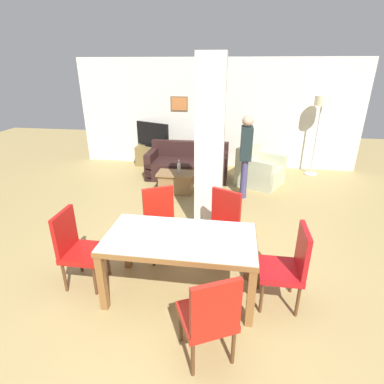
{
  "coord_description": "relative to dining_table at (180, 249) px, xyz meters",
  "views": [
    {
      "loc": [
        0.55,
        -2.8,
        2.52
      ],
      "look_at": [
        0.0,
        0.91,
        0.92
      ],
      "focal_mm": 28.0,
      "sensor_mm": 36.0,
      "label": 1
    }
  ],
  "objects": [
    {
      "name": "floor_lamp",
      "position": [
        2.45,
        4.63,
        0.98
      ],
      "size": [
        0.34,
        0.34,
        1.88
      ],
      "color": "#B7B7BC",
      "rests_on": "ground_plane"
    },
    {
      "name": "standing_person",
      "position": [
        0.76,
        3.02,
        0.34
      ],
      "size": [
        0.22,
        0.38,
        1.65
      ],
      "rotation": [
        0.0,
        0.0,
        -4.7
      ],
      "color": "#3E3A63",
      "rests_on": "ground_plane"
    },
    {
      "name": "dining_table",
      "position": [
        0.0,
        0.0,
        0.0
      ],
      "size": [
        1.69,
        0.87,
        0.77
      ],
      "color": "brown",
      "rests_on": "ground_plane"
    },
    {
      "name": "dining_chair_far_right",
      "position": [
        0.42,
        0.82,
        -0.08
      ],
      "size": [
        0.62,
        0.62,
        0.97
      ],
      "rotation": [
        0.0,
        0.0,
        2.67
      ],
      "color": "#A61812",
      "rests_on": "ground_plane"
    },
    {
      "name": "bottle",
      "position": [
        -0.59,
        3.04,
        -0.07
      ],
      "size": [
        0.08,
        0.08,
        0.27
      ],
      "color": "#B2B7BC",
      "rests_on": "coffee_table"
    },
    {
      "name": "dining_chair_head_left",
      "position": [
        -1.26,
        0.0,
        -0.08
      ],
      "size": [
        0.46,
        0.46,
        0.97
      ],
      "rotation": [
        0.0,
        0.0,
        -1.57
      ],
      "color": "#A51411",
      "rests_on": "ground_plane"
    },
    {
      "name": "dining_chair_near_right",
      "position": [
        0.41,
        -0.84,
        -0.08
      ],
      "size": [
        0.62,
        0.62,
        0.97
      ],
      "rotation": [
        0.0,
        0.0,
        0.46
      ],
      "color": "#A01C11",
      "rests_on": "ground_plane"
    },
    {
      "name": "armchair",
      "position": [
        1.11,
        3.77,
        -0.31
      ],
      "size": [
        1.17,
        1.19,
        0.86
      ],
      "rotation": [
        0.0,
        0.0,
        4.23
      ],
      "color": "#B7BB99",
      "rests_on": "ground_plane"
    },
    {
      "name": "divider_pillar",
      "position": [
        0.16,
        1.65,
        0.74
      ],
      "size": [
        0.43,
        0.37,
        2.7
      ],
      "color": "beige",
      "rests_on": "ground_plane"
    },
    {
      "name": "back_wall",
      "position": [
        -0.0,
        5.05,
        0.74
      ],
      "size": [
        7.2,
        0.09,
        2.7
      ],
      "color": "beige",
      "rests_on": "ground_plane"
    },
    {
      "name": "tv_screen",
      "position": [
        -1.62,
        4.77,
        0.21
      ],
      "size": [
        0.95,
        0.46,
        0.63
      ],
      "rotation": [
        0.0,
        0.0,
        2.72
      ],
      "color": "black",
      "rests_on": "tv_stand"
    },
    {
      "name": "coffee_table",
      "position": [
        -0.65,
        3.01,
        -0.38
      ],
      "size": [
        0.77,
        0.45,
        0.44
      ],
      "color": "brown",
      "rests_on": "ground_plane"
    },
    {
      "name": "ground_plane",
      "position": [
        0.0,
        0.0,
        -0.61
      ],
      "size": [
        18.0,
        18.0,
        0.0
      ],
      "primitive_type": "plane",
      "color": "#9F8751"
    },
    {
      "name": "tv_stand",
      "position": [
        -1.62,
        4.77,
        -0.35
      ],
      "size": [
        0.92,
        0.4,
        0.52
      ],
      "color": "olive",
      "rests_on": "ground_plane"
    },
    {
      "name": "dining_chair_head_right",
      "position": [
        1.19,
        0.0,
        -0.08
      ],
      "size": [
        0.46,
        0.46,
        0.97
      ],
      "rotation": [
        0.0,
        0.0,
        1.57
      ],
      "color": "#A41317",
      "rests_on": "ground_plane"
    },
    {
      "name": "sofa",
      "position": [
        -0.56,
        4.0,
        -0.33
      ],
      "size": [
        1.89,
        0.91,
        0.8
      ],
      "rotation": [
        0.0,
        0.0,
        3.14
      ],
      "color": "black",
      "rests_on": "ground_plane"
    },
    {
      "name": "dining_chair_far_left",
      "position": [
        -0.42,
        0.78,
        -0.08
      ],
      "size": [
        0.62,
        0.62,
        0.97
      ],
      "rotation": [
        0.0,
        0.0,
        -2.65
      ],
      "color": "#A21910",
      "rests_on": "ground_plane"
    }
  ]
}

